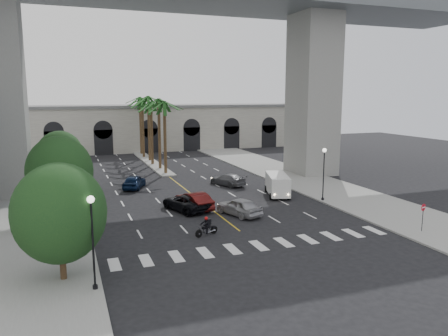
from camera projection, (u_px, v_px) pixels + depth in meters
ground at (250, 239)px, 32.30m from camera, size 140.00×140.00×0.00m
sidewalk_left at (40, 207)px, 41.03m from camera, size 8.00×100.00×0.15m
sidewalk_right at (316, 184)px, 51.28m from camera, size 8.00×100.00×0.15m
median at (151, 163)px, 67.41m from camera, size 2.00×24.00×0.20m
pier_building at (133, 128)px, 82.42m from camera, size 71.00×10.50×8.50m
bridge at (203, 25)px, 50.68m from camera, size 75.00×13.00×26.00m
palm_a at (164, 105)px, 56.65m from camera, size 3.20×3.20×10.30m
palm_b at (159, 103)px, 60.33m from camera, size 3.20×3.20×10.60m
palm_c at (151, 105)px, 64.01m from camera, size 3.20×3.20×10.10m
palm_d at (148, 100)px, 67.70m from camera, size 3.20×3.20×10.90m
palm_e at (142, 102)px, 71.39m from camera, size 3.20×3.20×10.40m
palm_f at (140, 100)px, 75.14m from camera, size 3.20×3.20×10.70m
street_tree_near at (60, 213)px, 24.40m from camera, size 5.20×5.20×6.89m
street_tree_mid at (60, 172)px, 36.39m from camera, size 5.44×5.44×7.21m
street_tree_far at (60, 156)px, 47.53m from camera, size 5.04×5.04×6.68m
lamp_post_left_near at (92, 235)px, 23.24m from camera, size 0.40×0.40×5.35m
lamp_post_left_far at (78, 170)px, 42.65m from camera, size 0.40×0.40×5.35m
lamp_post_right at (324, 170)px, 43.05m from camera, size 0.40×0.40×5.35m
traffic_signal_near at (92, 233)px, 25.70m from camera, size 0.25×0.18×3.65m
traffic_signal_far at (88, 216)px, 29.40m from camera, size 0.25×0.18×3.65m
motorcycle_rider at (207, 227)px, 33.03m from camera, size 1.98×0.86×1.50m
car_a at (239, 207)px, 38.49m from camera, size 3.30×5.00×1.58m
car_b at (194, 201)px, 40.51m from camera, size 2.67×5.18×1.63m
car_c at (186, 202)px, 40.11m from camera, size 4.07×5.88×1.49m
car_d at (228, 179)px, 51.06m from camera, size 3.66×5.19×1.40m
car_e at (134, 182)px, 49.39m from camera, size 3.51×4.95×1.57m
cargo_van at (278, 184)px, 45.79m from camera, size 3.50×5.58×2.23m
pedestrian_a at (85, 229)px, 31.66m from camera, size 0.57×0.38×1.54m
pedestrian_b at (20, 224)px, 32.84m from camera, size 0.82×0.65×1.63m
do_not_enter_sign at (423, 212)px, 33.42m from camera, size 0.56×0.18×2.32m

